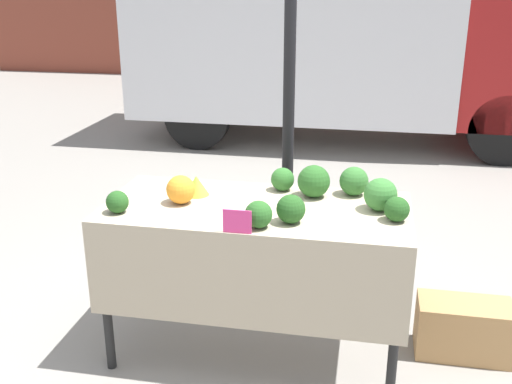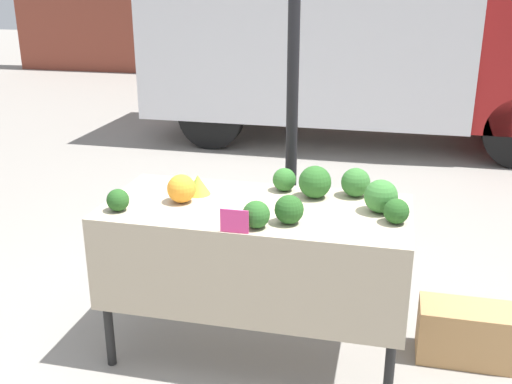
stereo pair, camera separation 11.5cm
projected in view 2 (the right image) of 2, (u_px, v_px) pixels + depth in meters
The scene contains 16 objects.
ground_plane at pixel (256, 349), 3.48m from camera, with size 40.00×40.00×0.00m, color gray.
tent_pole at pixel (292, 141), 3.61m from camera, with size 0.07×0.07×2.22m.
parked_truck at pixel (349, 32), 7.57m from camera, with size 5.34×2.01×2.59m.
market_table at pixel (253, 233), 3.17m from camera, with size 1.63×0.76×0.89m.
orange_cauliflower at pixel (181, 189), 3.22m from camera, with size 0.15×0.15×0.15m.
romanesco_head at pixel (198, 185), 3.34m from camera, with size 0.14×0.14×0.11m.
broccoli_head_0 at pixel (356, 182), 3.30m from camera, with size 0.16×0.16×0.16m.
broccoli_head_1 at pixel (289, 209), 2.94m from camera, with size 0.15×0.15×0.15m.
broccoli_head_2 at pixel (256, 214), 2.89m from camera, with size 0.14×0.14×0.14m.
broccoli_head_3 at pixel (381, 196), 3.07m from camera, with size 0.17×0.17×0.17m.
broccoli_head_4 at pixel (284, 180), 3.39m from camera, with size 0.13×0.13×0.13m.
broccoli_head_5 at pixel (118, 200), 3.10m from camera, with size 0.12×0.12×0.12m.
broccoli_head_6 at pixel (315, 182), 3.28m from camera, with size 0.18×0.18×0.18m.
broccoli_head_7 at pixel (396, 211), 2.94m from camera, with size 0.13×0.13×0.13m.
price_sign at pixel (234, 221), 2.83m from camera, with size 0.14×0.01×0.12m.
produce_crate at pixel (465, 333), 3.35m from camera, with size 0.52×0.27×0.32m.
Camera 2 is at (0.68, -2.89, 2.04)m, focal length 42.00 mm.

